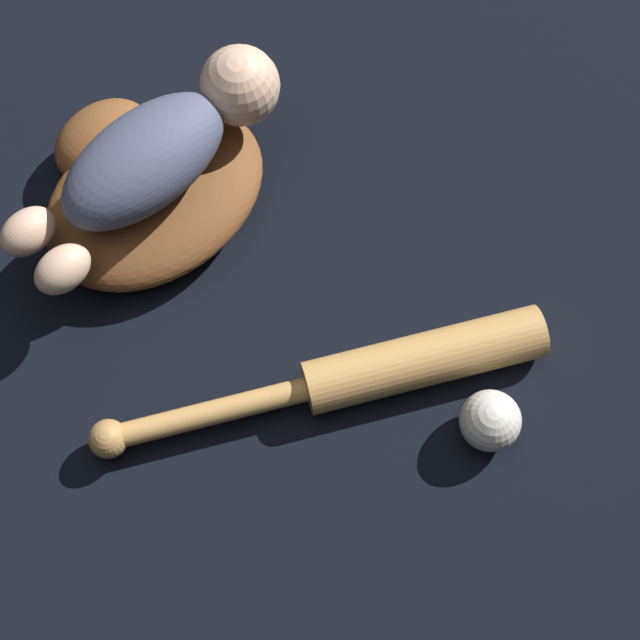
# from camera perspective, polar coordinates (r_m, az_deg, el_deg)

# --- Properties ---
(ground_plane) EXTENTS (6.00, 6.00, 0.00)m
(ground_plane) POSITION_cam_1_polar(r_m,az_deg,el_deg) (1.41, -9.88, 7.07)
(ground_plane) COLOR black
(baseball_glove) EXTENTS (0.35, 0.32, 0.08)m
(baseball_glove) POSITION_cam_1_polar(r_m,az_deg,el_deg) (1.36, -9.26, 7.04)
(baseball_glove) COLOR brown
(baseball_glove) RESTS_ON ground
(baby_figure) EXTENTS (0.39, 0.21, 0.10)m
(baby_figure) POSITION_cam_1_polar(r_m,az_deg,el_deg) (1.28, -8.62, 8.92)
(baby_figure) COLOR #4C516B
(baby_figure) RESTS_ON baseball_glove
(baseball_bat) EXTENTS (0.41, 0.42, 0.06)m
(baseball_bat) POSITION_cam_1_polar(r_m,az_deg,el_deg) (1.25, 2.99, -2.77)
(baseball_bat) COLOR tan
(baseball_bat) RESTS_ON ground
(baseball) EXTENTS (0.07, 0.07, 0.07)m
(baseball) POSITION_cam_1_polar(r_m,az_deg,el_deg) (1.25, 9.07, -5.33)
(baseball) COLOR silver
(baseball) RESTS_ON ground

